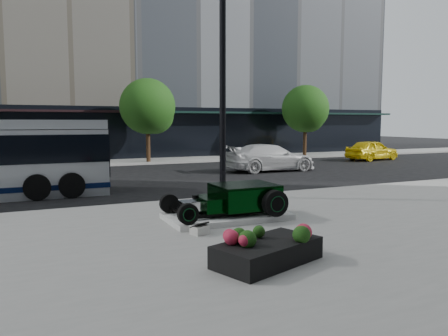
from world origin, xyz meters
name	(u,v)px	position (x,y,z in m)	size (l,w,h in m)	color
ground	(207,191)	(0.00, 0.00, 0.00)	(120.00, 120.00, 0.00)	black
sidewalk_near	(411,264)	(0.00, -10.50, 0.06)	(70.00, 17.00, 0.12)	gray
sidewalk_far	(131,162)	(0.00, 14.00, 0.06)	(70.00, 4.00, 0.12)	gray
street_trees	(149,109)	(1.15, 13.07, 3.77)	(29.80, 3.80, 5.70)	black
display_plinth	(227,216)	(-1.68, -5.58, 0.20)	(3.40, 1.80, 0.15)	silver
hot_rod	(238,198)	(-1.35, -5.58, 0.70)	(3.22, 2.00, 0.81)	black
info_plaque	(200,229)	(-3.01, -6.84, 0.24)	(0.48, 0.42, 0.31)	silver
lamppost	(223,101)	(-0.28, -2.20, 3.61)	(0.41, 0.41, 7.54)	black
flower_planter	(267,250)	(-2.62, -9.42, 0.38)	(2.38, 1.72, 0.70)	black
white_sedan	(270,158)	(6.21, 5.34, 0.78)	(2.19, 5.40, 1.57)	silver
yellow_taxi	(372,150)	(16.89, 8.49, 0.76)	(1.78, 4.43, 1.51)	yellow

